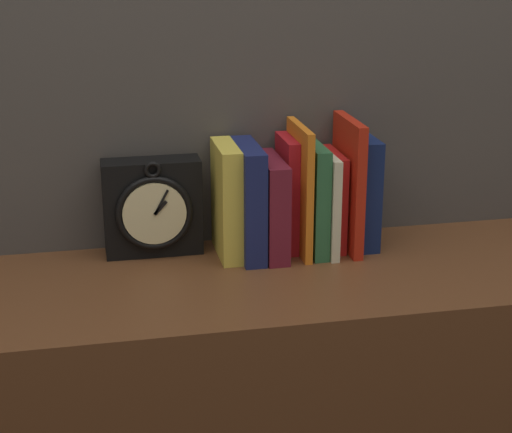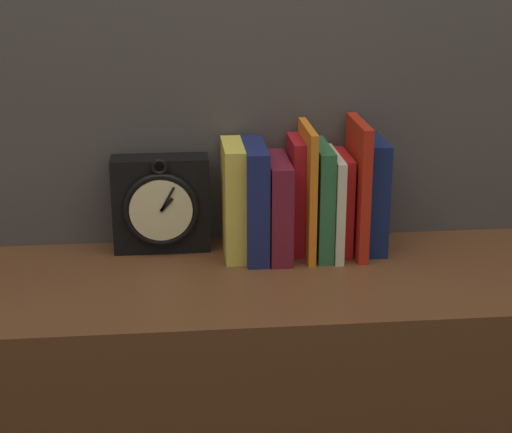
% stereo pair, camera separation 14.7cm
% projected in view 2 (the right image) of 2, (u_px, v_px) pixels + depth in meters
% --- Properties ---
extents(wall_back, '(6.00, 0.05, 2.60)m').
position_uv_depth(wall_back, '(244.00, 49.00, 1.60)').
color(wall_back, '#47423D').
rests_on(wall_back, ground_plane).
extents(clock, '(0.18, 0.08, 0.19)m').
position_uv_depth(clock, '(161.00, 204.00, 1.61)').
color(clock, black).
rests_on(clock, bookshelf).
extents(book_slot0_yellow, '(0.04, 0.14, 0.21)m').
position_uv_depth(book_slot0_yellow, '(233.00, 200.00, 1.58)').
color(book_slot0_yellow, '#DFC746').
rests_on(book_slot0_yellow, bookshelf).
extents(book_slot1_navy, '(0.04, 0.16, 0.21)m').
position_uv_depth(book_slot1_navy, '(255.00, 201.00, 1.58)').
color(book_slot1_navy, navy).
rests_on(book_slot1_navy, bookshelf).
extents(book_slot2_maroon, '(0.04, 0.16, 0.18)m').
position_uv_depth(book_slot2_maroon, '(278.00, 207.00, 1.59)').
color(book_slot2_maroon, maroon).
rests_on(book_slot2_maroon, bookshelf).
extents(book_slot3_red, '(0.02, 0.11, 0.22)m').
position_uv_depth(book_slot3_red, '(295.00, 195.00, 1.61)').
color(book_slot3_red, '#B1181F').
rests_on(book_slot3_red, bookshelf).
extents(book_slot4_orange, '(0.01, 0.15, 0.24)m').
position_uv_depth(book_slot4_orange, '(307.00, 191.00, 1.58)').
color(book_slot4_orange, orange).
rests_on(book_slot4_orange, bookshelf).
extents(book_slot5_green, '(0.03, 0.15, 0.21)m').
position_uv_depth(book_slot5_green, '(321.00, 199.00, 1.59)').
color(book_slot5_green, '#2B633B').
rests_on(book_slot5_green, bookshelf).
extents(book_slot6_cream, '(0.02, 0.16, 0.19)m').
position_uv_depth(book_slot6_cream, '(333.00, 203.00, 1.60)').
color(book_slot6_cream, beige).
rests_on(book_slot6_cream, bookshelf).
extents(book_slot7_red, '(0.02, 0.13, 0.19)m').
position_uv_depth(book_slot7_red, '(342.00, 202.00, 1.61)').
color(book_slot7_red, red).
rests_on(book_slot7_red, bookshelf).
extents(book_slot8_red, '(0.02, 0.16, 0.25)m').
position_uv_depth(book_slot8_red, '(357.00, 187.00, 1.59)').
color(book_slot8_red, red).
rests_on(book_slot8_red, bookshelf).
extents(book_slot9_navy, '(0.04, 0.13, 0.21)m').
position_uv_depth(book_slot9_navy, '(372.00, 194.00, 1.61)').
color(book_slot9_navy, '#12204E').
rests_on(book_slot9_navy, bookshelf).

